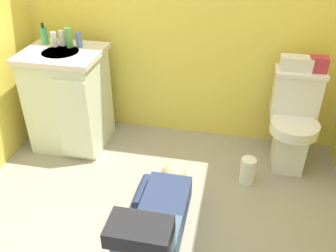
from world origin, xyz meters
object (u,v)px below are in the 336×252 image
Objects in this scene: toiletry_bag at (319,64)px; bottle_clear at (54,39)px; bottle_green at (69,38)px; bottle_blue at (79,40)px; soap_dispenser at (44,35)px; person_plumber at (157,220)px; bottle_white at (62,38)px; vanity_cabinet at (69,98)px; toilet at (293,122)px; tissue_box at (296,63)px; paper_towel_roll at (248,171)px; faucet at (68,38)px.

toiletry_bag is 1.08× the size of bottle_clear.
bottle_blue is (0.07, 0.01, -0.02)m from bottle_green.
toiletry_bag is 2.07m from soap_dispenser.
person_plumber is 9.05× the size of bottle_white.
toilet is at bearing 2.37° from vanity_cabinet.
toiletry_bag is (0.10, 0.09, 0.44)m from toilet.
bottle_clear reaches higher than vanity_cabinet.
person_plumber is at bearing -125.96° from tissue_box.
bottle_blue is 0.57× the size of paper_towel_roll.
person_plumber is 6.98× the size of bottle_green.
bottle_clear is 0.12m from bottle_green.
bottle_green reaches higher than vanity_cabinet.
faucet is 0.66× the size of bottle_green.
tissue_box is at bearing 0.59° from faucet.
vanity_cabinet is at bearing -174.57° from tissue_box.
faucet reaches higher than toiletry_bag.
toiletry_bag is (1.87, 0.16, 0.39)m from vanity_cabinet.
faucet is 1.71m from paper_towel_roll.
paper_towel_roll is (-0.30, -0.32, -0.26)m from toilet.
soap_dispenser is (-0.19, 0.13, 0.47)m from vanity_cabinet.
soap_dispenser reaches higher than person_plumber.
person_plumber is at bearing -50.69° from bottle_blue.
person_plumber is at bearing -130.84° from toiletry_bag.
toilet is 2.03m from soap_dispenser.
tissue_box is at bearing 180.00° from toiletry_bag.
vanity_cabinet is at bearing -175.01° from toiletry_bag.
bottle_clear is (-1.03, 1.00, 0.70)m from person_plumber.
bottle_clear is at bearing -146.31° from faucet.
vanity_cabinet reaches higher than person_plumber.
bottle_white reaches higher than toiletry_bag.
bottle_white is at bearing 133.42° from person_plumber.
vanity_cabinet is 4.94× the size of soap_dispenser.
toiletry_bag is 0.91m from paper_towel_roll.
vanity_cabinet is 0.48m from bottle_blue.
bottle_green is (0.12, 0.01, 0.02)m from bottle_clear.
toiletry_bag is (0.93, 1.08, 0.63)m from person_plumber.
bottle_white is 0.57× the size of paper_towel_roll.
tissue_box is 0.85m from paper_towel_roll.
toilet is 1.77m from vanity_cabinet.
soap_dispenser is (-0.19, -0.02, 0.02)m from faucet.
soap_dispenser reaches higher than toiletry_bag.
toilet reaches higher than paper_towel_roll.
soap_dispenser reaches higher than paper_towel_roll.
bottle_clear is at bearing -174.02° from bottle_blue.
toilet is at bearing -1.55° from bottle_white.
tissue_box is 1.77× the size of toiletry_bag.
bottle_white is at bearing 178.45° from toilet.
person_plumber is 5.15× the size of paper_towel_roll.
soap_dispenser is at bearing 158.08° from bottle_clear.
bottle_green is 1.68m from paper_towel_roll.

